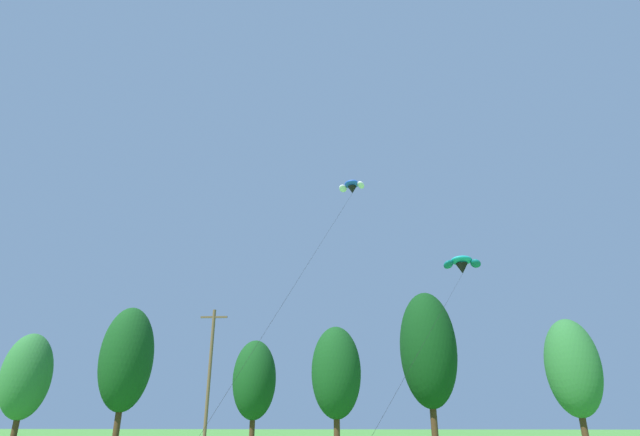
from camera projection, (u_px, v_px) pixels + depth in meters
name	position (u px, v px, depth m)	size (l,w,h in m)	color
treeline_tree_a	(26.00, 376.00, 48.82)	(4.64, 4.64, 10.52)	#472D19
treeline_tree_b	(127.00, 359.00, 52.78)	(5.55, 5.55, 13.89)	#472D19
treeline_tree_c	(254.00, 380.00, 52.80)	(4.62, 4.62, 10.44)	#472D19
treeline_tree_d	(336.00, 372.00, 47.21)	(4.74, 4.74, 10.90)	#472D19
treeline_tree_e	(428.00, 349.00, 52.24)	(5.94, 5.94, 15.34)	#472D19
treeline_tree_f	(573.00, 367.00, 46.46)	(4.90, 4.90, 11.49)	#472D19
utility_pole	(209.00, 375.00, 38.50)	(2.20, 0.26, 10.78)	brown
parafoil_kite_high_blue_white	(352.00, 187.00, 41.89)	(8.42, 16.63, 19.80)	blue
parafoil_kite_mid_teal	(462.00, 264.00, 42.98)	(11.34, 20.40, 14.19)	teal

